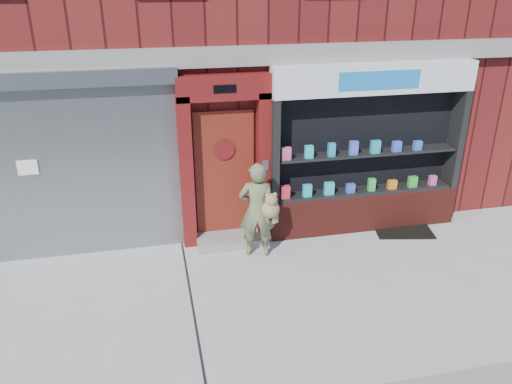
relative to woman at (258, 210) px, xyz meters
name	(u,v)px	position (x,y,z in m)	size (l,w,h in m)	color
ground	(298,294)	(0.32, -1.26, -0.81)	(80.00, 80.00, 0.00)	#9E9E99
shutter_bay	(82,155)	(-2.68, 0.67, 0.90)	(3.10, 0.30, 3.04)	gray
red_door_bay	(225,162)	(-0.43, 0.60, 0.64)	(1.52, 0.58, 2.90)	#5A0F0F
pharmacy_bay	(366,157)	(2.07, 0.55, 0.56)	(3.50, 0.41, 3.00)	maroon
woman	(258,210)	(0.00, 0.00, 0.00)	(0.69, 0.50, 1.62)	#636B46
doormat	(403,230)	(2.77, 0.25, -0.80)	(1.02, 0.71, 0.03)	black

